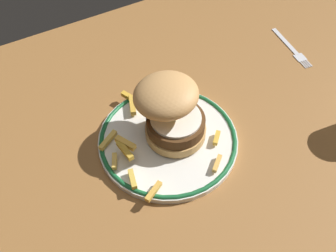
% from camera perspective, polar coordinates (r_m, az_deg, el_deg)
% --- Properties ---
extents(ground_plane, '(1.44, 0.89, 0.04)m').
position_cam_1_polar(ground_plane, '(0.71, 4.24, -2.98)').
color(ground_plane, '#936131').
extents(dinner_plate, '(0.25, 0.25, 0.02)m').
position_cam_1_polar(dinner_plate, '(0.68, 0.00, -2.00)').
color(dinner_plate, white).
rests_on(dinner_plate, ground_plane).
extents(burger, '(0.16, 0.16, 0.11)m').
position_cam_1_polar(burger, '(0.64, 0.37, 2.48)').
color(burger, tan).
rests_on(burger, dinner_plate).
extents(fries_pile, '(0.20, 0.24, 0.03)m').
position_cam_1_polar(fries_pile, '(0.66, -3.38, -0.95)').
color(fries_pile, gold).
rests_on(fries_pile, dinner_plate).
extents(fork, '(0.03, 0.14, 0.00)m').
position_cam_1_polar(fork, '(0.91, 18.16, 11.12)').
color(fork, silver).
rests_on(fork, ground_plane).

